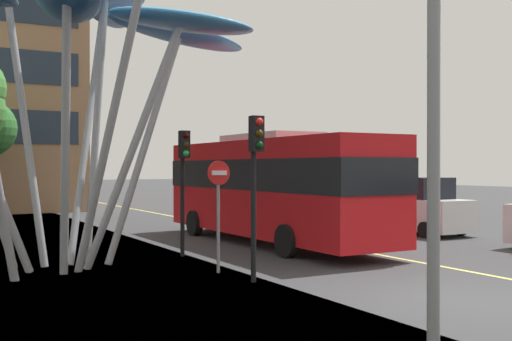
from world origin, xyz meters
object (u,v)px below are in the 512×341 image
Objects in this scene: traffic_light_kerb_near at (256,162)px; no_entry_sign at (218,199)px; leaf_sculpture at (72,15)px; street_lamp at (455,14)px; traffic_light_kerb_far at (184,165)px; red_bus at (270,184)px; car_parked_far at (417,207)px.

traffic_light_kerb_near is 1.83m from no_entry_sign.
leaf_sculpture reaches higher than no_entry_sign.
street_lamp is at bearing -89.15° from no_entry_sign.
traffic_light_kerb_far is (3.28, 0.46, -3.89)m from leaf_sculpture.
traffic_light_kerb_far is 0.49× the size of street_lamp.
leaf_sculpture reaches higher than red_bus.
red_bus is at bearing 15.54° from leaf_sculpture.
no_entry_sign reaches higher than car_parked_far.
no_entry_sign is at bearing -40.76° from leaf_sculpture.
traffic_light_kerb_far is 0.81× the size of car_parked_far.
red_bus is 8.61m from leaf_sculpture.
traffic_light_kerb_far is 1.32× the size of no_entry_sign.
leaf_sculpture is 2.42× the size of car_parked_far.
red_bus is 3.13× the size of traffic_light_kerb_far.
leaf_sculpture is 2.91× the size of traffic_light_kerb_near.
leaf_sculpture is 1.47× the size of street_lamp.
no_entry_sign is (-4.12, -4.52, -0.21)m from red_bus.
traffic_light_kerb_far reaches higher than no_entry_sign.
street_lamp is (-4.01, -12.03, 2.74)m from red_bus.
traffic_light_kerb_near is at bearing -149.97° from car_parked_far.
traffic_light_kerb_near is 1.36× the size of no_entry_sign.
no_entry_sign is (-10.82, -4.57, 0.80)m from car_parked_far.
car_parked_far is at bearing 0.43° from red_bus.
red_bus is 6.12m from no_entry_sign.
street_lamp is 2.70× the size of no_entry_sign.
street_lamp is (-0.05, -5.92, 2.06)m from traffic_light_kerb_near.
leaf_sculpture is at bearing -171.67° from car_parked_far.
car_parked_far is (10.66, 6.16, -1.69)m from traffic_light_kerb_near.
traffic_light_kerb_far is at bearing 83.86° from no_entry_sign.
street_lamp reaches higher than no_entry_sign.
traffic_light_kerb_near is 12.43m from car_parked_far.
traffic_light_kerb_far is at bearing -158.29° from red_bus.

